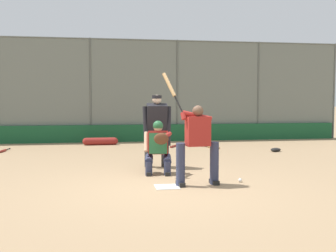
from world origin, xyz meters
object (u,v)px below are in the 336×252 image
spare_bat_third_base_side (3,151)px  baseball_loose (240,180)px  spare_bat_near_backstop (212,147)px  spare_bat_by_padding (174,146)px  equipment_bag_dugout_side (100,141)px  umpire_home (157,128)px  fielding_glove_on_dirt (276,150)px  batter_at_plate (197,142)px  catcher_behind_plate (158,147)px

spare_bat_third_base_side → baseball_loose: 7.85m
spare_bat_near_backstop → baseball_loose: size_ratio=11.01×
spare_bat_by_padding → equipment_bag_dugout_side: bearing=-81.5°
umpire_home → fielding_glove_on_dirt: 4.60m
spare_bat_near_backstop → baseball_loose: 5.36m
batter_at_plate → catcher_behind_plate: (0.57, -1.21, -0.22)m
batter_at_plate → equipment_bag_dugout_side: 7.22m
catcher_behind_plate → equipment_bag_dugout_side: size_ratio=0.92×
spare_bat_near_backstop → spare_bat_by_padding: (1.19, -0.51, 0.00)m
catcher_behind_plate → baseball_loose: (-1.46, 1.08, -0.56)m
spare_bat_third_base_side → baseball_loose: size_ratio=11.82×
baseball_loose → batter_at_plate: bearing=7.9°
equipment_bag_dugout_side → umpire_home: bearing=105.9°
baseball_loose → umpire_home: bearing=-54.8°
batter_at_plate → equipment_bag_dugout_side: (1.88, -6.94, -0.68)m
catcher_behind_plate → fielding_glove_on_dirt: (-4.04, -3.05, -0.53)m
fielding_glove_on_dirt → equipment_bag_dugout_side: bearing=-26.6°
batter_at_plate → spare_bat_near_backstop: size_ratio=2.59×
equipment_bag_dugout_side → baseball_loose: bearing=112.1°
spare_bat_near_backstop → baseball_loose: bearing=-39.4°
spare_bat_near_backstop → fielding_glove_on_dirt: size_ratio=2.50×
spare_bat_third_base_side → umpire_home: bearing=57.7°
umpire_home → equipment_bag_dugout_side: size_ratio=1.38×
batter_at_plate → spare_bat_near_backstop: 5.75m
catcher_behind_plate → spare_bat_near_backstop: 4.85m
umpire_home → spare_bat_near_backstop: bearing=-121.5°
umpire_home → equipment_bag_dugout_side: (1.39, -4.87, -0.79)m
spare_bat_near_backstop → spare_bat_by_padding: bearing=-143.2°
umpire_home → spare_bat_third_base_side: bearing=-36.2°
catcher_behind_plate → baseball_loose: size_ratio=15.46×
spare_bat_third_base_side → equipment_bag_dugout_side: size_ratio=0.71×
spare_bat_by_padding → spare_bat_third_base_side: 5.40m
catcher_behind_plate → spare_bat_third_base_side: (4.22, -4.34, -0.56)m
spare_bat_by_padding → fielding_glove_on_dirt: (-2.88, 1.67, 0.02)m
spare_bat_near_backstop → fielding_glove_on_dirt: fielding_glove_on_dirt is taller
spare_bat_third_base_side → fielding_glove_on_dirt: 8.37m
umpire_home → batter_at_plate: bearing=105.9°
catcher_behind_plate → spare_bat_near_backstop: catcher_behind_plate is taller
umpire_home → equipment_bag_dugout_side: umpire_home is taller
fielding_glove_on_dirt → equipment_bag_dugout_side: equipment_bag_dugout_side is taller
baseball_loose → catcher_behind_plate: bearing=-36.6°
fielding_glove_on_dirt → baseball_loose: 4.88m
fielding_glove_on_dirt → baseball_loose: (2.59, 4.13, -0.02)m
umpire_home → baseball_loose: size_ratio=23.07×
spare_bat_by_padding → batter_at_plate: bearing=25.2°
spare_bat_near_backstop → baseball_loose: baseball_loose is taller
fielding_glove_on_dirt → spare_bat_third_base_side: bearing=-8.8°
catcher_behind_plate → spare_bat_third_base_side: bearing=-38.5°
spare_bat_by_padding → baseball_loose: size_ratio=9.90×
spare_bat_by_padding → equipment_bag_dugout_side: size_ratio=0.59×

